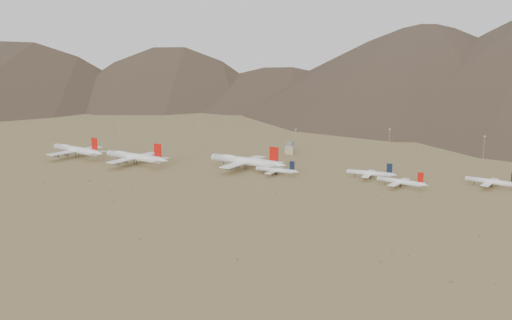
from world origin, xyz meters
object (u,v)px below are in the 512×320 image
(widebody_centre, at_px, (135,157))
(narrowbody_a, at_px, (276,170))
(widebody_east, at_px, (245,161))
(control_tower, at_px, (290,149))
(narrowbody_b, at_px, (371,173))
(widebody_west, at_px, (76,150))

(widebody_centre, bearing_deg, narrowbody_a, 14.12)
(widebody_centre, relative_size, narrowbody_a, 1.85)
(widebody_east, height_order, control_tower, widebody_east)
(widebody_centre, xyz_separation_m, narrowbody_b, (202.98, 12.68, -3.03))
(narrowbody_a, bearing_deg, control_tower, 105.64)
(widebody_west, xyz_separation_m, narrowbody_b, (271.50, 0.55, -3.05))
(widebody_west, distance_m, widebody_east, 166.71)
(widebody_west, bearing_deg, control_tower, 41.68)
(narrowbody_b, xyz_separation_m, control_tower, (-87.12, 79.44, 1.02))
(widebody_centre, distance_m, narrowbody_b, 203.39)
(widebody_west, relative_size, narrowbody_b, 1.72)
(widebody_centre, relative_size, widebody_east, 0.96)
(widebody_centre, height_order, control_tower, widebody_centre)
(widebody_east, height_order, narrowbody_b, widebody_east)
(widebody_west, bearing_deg, narrowbody_a, 15.08)
(widebody_east, xyz_separation_m, narrowbody_b, (104.79, 0.59, -3.32))
(narrowbody_a, bearing_deg, widebody_west, -175.77)
(widebody_west, bearing_deg, widebody_east, 18.22)
(widebody_west, bearing_deg, widebody_centre, 8.20)
(narrowbody_a, distance_m, control_tower, 91.83)
(widebody_west, xyz_separation_m, narrowbody_a, (197.58, -10.87, -3.28))
(widebody_east, xyz_separation_m, narrowbody_a, (30.86, -10.83, -3.55))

